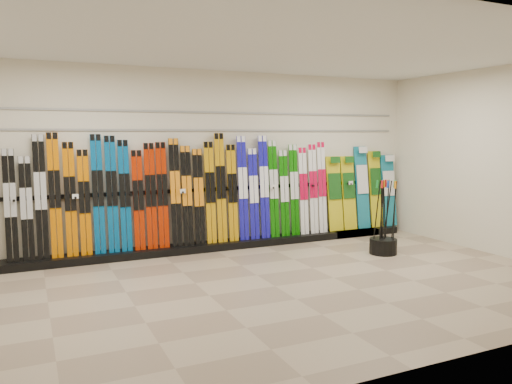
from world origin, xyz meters
name	(u,v)px	position (x,y,z in m)	size (l,w,h in m)	color
floor	(275,286)	(0.00, 0.00, 0.00)	(8.00, 8.00, 0.00)	gray
back_wall	(209,160)	(0.00, 2.50, 1.50)	(8.00, 8.00, 0.00)	beige
right_wall	(501,162)	(4.00, 0.00, 1.50)	(5.00, 5.00, 0.00)	beige
ceiling	(276,45)	(0.00, 0.00, 3.00)	(8.00, 8.00, 0.00)	silver
ski_rack_base	(226,245)	(0.22, 2.28, 0.06)	(8.00, 0.40, 0.12)	black
skis	(186,194)	(-0.47, 2.31, 0.96)	(5.37, 0.19, 1.84)	black
snowboards	(362,191)	(3.09, 2.35, 0.85)	(1.59, 0.24, 1.58)	gold
pole_bin	(383,246)	(2.39, 0.82, 0.12)	(0.44, 0.44, 0.25)	black
ski_poles	(385,217)	(2.41, 0.83, 0.61)	(0.33, 0.34, 1.18)	black
slatwall_rail_0	(209,130)	(0.00, 2.48, 2.00)	(7.60, 0.02, 0.03)	gray
slatwall_rail_1	(209,112)	(0.00, 2.48, 2.30)	(7.60, 0.02, 0.03)	gray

